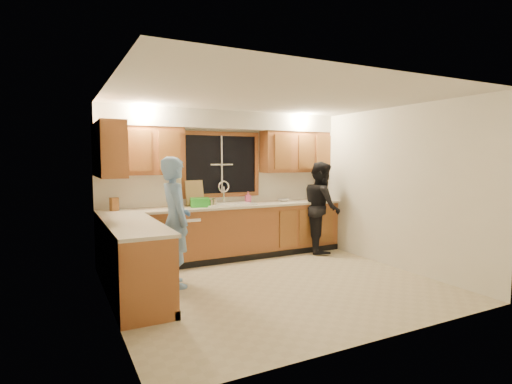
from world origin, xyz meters
TOP-DOWN VIEW (x-y plane):
  - floor at (0.00, 0.00)m, footprint 4.20×4.20m
  - ceiling at (0.00, 0.00)m, footprint 4.20×4.20m
  - wall_back at (0.00, 1.90)m, footprint 4.20×0.00m
  - wall_left at (-2.10, 0.00)m, footprint 0.00×3.80m
  - wall_right at (2.10, 0.00)m, footprint 0.00×3.80m
  - base_cabinets_back at (0.00, 1.60)m, footprint 4.20×0.60m
  - base_cabinets_left at (-1.80, 0.35)m, footprint 0.60×1.90m
  - countertop_back at (0.00, 1.58)m, footprint 4.20×0.63m
  - countertop_left at (-1.79, 0.35)m, footprint 0.63×1.90m
  - upper_cabinets_left at (-1.43, 1.73)m, footprint 1.35×0.33m
  - upper_cabinets_right at (1.43, 1.73)m, footprint 1.35×0.33m
  - upper_cabinets_return at (-1.94, 1.12)m, footprint 0.33×0.90m
  - soffit at (0.00, 1.72)m, footprint 4.20×0.35m
  - window_frame at (0.00, 1.89)m, footprint 1.44×0.03m
  - sink at (0.00, 1.60)m, footprint 0.86×0.52m
  - dishwasher at (-0.85, 1.59)m, footprint 0.60×0.56m
  - stove at (-1.80, -0.22)m, footprint 0.58×0.75m
  - man at (-1.21, 0.57)m, footprint 0.42×0.63m
  - woman at (1.71, 1.28)m, footprint 0.90×0.99m
  - knife_block at (-1.83, 1.67)m, footprint 0.13×0.12m
  - cutting_board at (-0.52, 1.82)m, footprint 0.32×0.13m
  - dish_crate at (-0.51, 1.59)m, footprint 0.36×0.35m
  - soap_bottle at (0.43, 1.73)m, footprint 0.11×0.11m
  - bowl at (1.11, 1.64)m, footprint 0.21×0.21m
  - can_left at (-0.36, 1.45)m, footprint 0.08×0.08m
  - can_right at (-0.28, 1.53)m, footprint 0.08×0.08m

SIDE VIEW (x-z plane):
  - floor at x=0.00m, z-range 0.00..0.00m
  - dishwasher at x=-0.85m, z-range 0.00..0.82m
  - base_cabinets_back at x=0.00m, z-range 0.00..0.88m
  - base_cabinets_left at x=-1.80m, z-range 0.00..0.88m
  - stove at x=-1.80m, z-range 0.00..0.90m
  - woman at x=1.71m, z-range 0.00..1.65m
  - sink at x=0.00m, z-range 0.58..1.15m
  - man at x=-1.21m, z-range 0.00..1.73m
  - countertop_back at x=0.00m, z-range 0.88..0.92m
  - countertop_left at x=-1.79m, z-range 0.88..0.92m
  - bowl at x=1.11m, z-range 0.92..0.97m
  - can_left at x=-0.36m, z-range 0.92..1.04m
  - can_right at x=-0.28m, z-range 0.92..1.05m
  - dish_crate at x=-0.51m, z-range 0.92..1.06m
  - knife_block at x=-1.83m, z-range 0.92..1.12m
  - soap_bottle at x=0.43m, z-range 0.92..1.12m
  - cutting_board at x=-0.52m, z-range 0.92..1.34m
  - wall_back at x=0.00m, z-range -0.85..3.35m
  - wall_left at x=-2.10m, z-range -0.65..3.15m
  - wall_right at x=2.10m, z-range -0.65..3.15m
  - window_frame at x=0.00m, z-range 1.03..2.17m
  - upper_cabinets_left at x=-1.43m, z-range 1.45..2.20m
  - upper_cabinets_right at x=1.43m, z-range 1.45..2.20m
  - upper_cabinets_return at x=-1.94m, z-range 1.45..2.20m
  - soffit at x=0.00m, z-range 2.20..2.50m
  - ceiling at x=0.00m, z-range 2.50..2.50m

